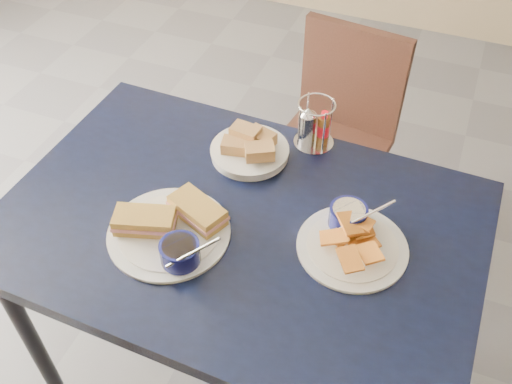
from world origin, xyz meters
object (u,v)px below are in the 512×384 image
at_px(dining_table, 239,239).
at_px(bread_basket, 250,148).
at_px(plantain_plate, 351,234).
at_px(condiment_caddy, 313,126).
at_px(sandwich_plate, 172,228).
at_px(chair_far, 336,123).

height_order(dining_table, bread_basket, bread_basket).
relative_size(plantain_plate, condiment_caddy, 1.88).
relative_size(dining_table, sandwich_plate, 3.78).
bearing_deg(chair_far, condiment_caddy, -85.82).
relative_size(chair_far, plantain_plate, 3.17).
bearing_deg(bread_basket, sandwich_plate, -100.84).
bearing_deg(plantain_plate, dining_table, -171.83).
distance_m(dining_table, plantain_plate, 0.28).
height_order(dining_table, sandwich_plate, sandwich_plate).
bearing_deg(bread_basket, plantain_plate, -30.05).
relative_size(dining_table, plantain_plate, 4.57).
bearing_deg(plantain_plate, chair_far, 106.27).
height_order(chair_far, sandwich_plate, sandwich_plate).
xyz_separation_m(bread_basket, condiment_caddy, (0.14, 0.11, 0.03)).
height_order(dining_table, plantain_plate, plantain_plate).
distance_m(chair_far, sandwich_plate, 0.97).
bearing_deg(condiment_caddy, dining_table, -102.75).
height_order(chair_far, condiment_caddy, condiment_caddy).
bearing_deg(plantain_plate, condiment_caddy, 122.02).
relative_size(sandwich_plate, condiment_caddy, 2.28).
distance_m(dining_table, chair_far, 0.83).
bearing_deg(bread_basket, dining_table, -74.86).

